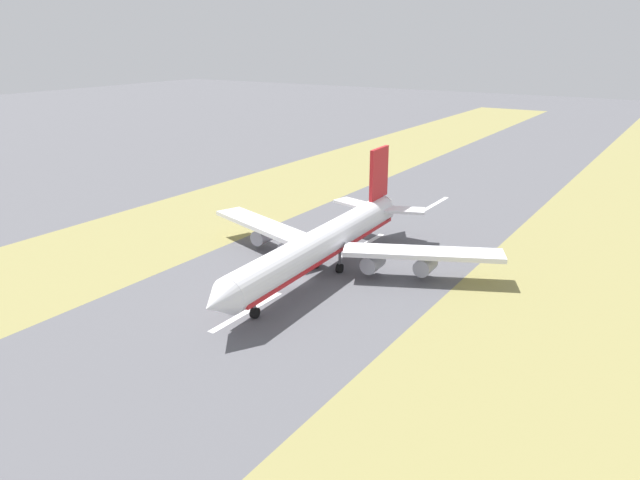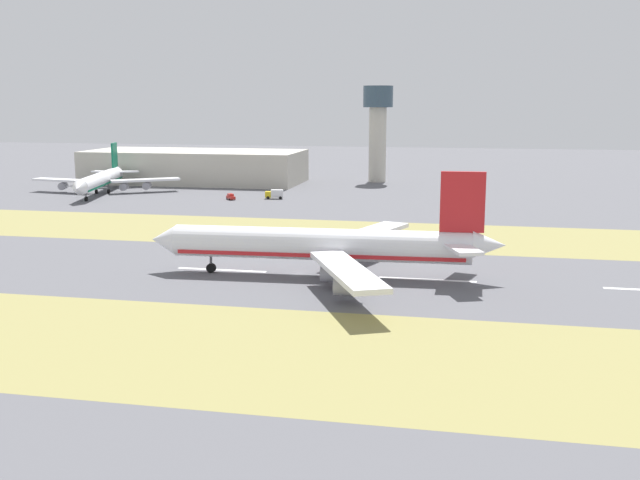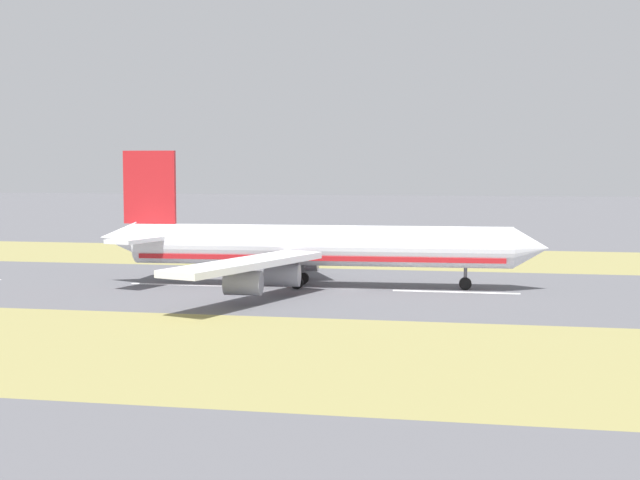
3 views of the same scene
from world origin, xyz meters
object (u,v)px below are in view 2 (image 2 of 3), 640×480
airplane_main_jet (330,245)px  apron_car (231,197)px  terminal_building (195,166)px  airplane_parked_apron (101,180)px  control_tower (378,123)px  service_truck (275,194)px

airplane_main_jet → apron_car: (102.76, 53.69, -5.02)m
terminal_building → airplane_parked_apron: size_ratio=1.55×
control_tower → airplane_main_jet: bearing=-175.6°
airplane_parked_apron → control_tower: bearing=-56.5°
control_tower → airplane_parked_apron: control_tower is taller
airplane_main_jet → apron_car: bearing=27.6°
airplane_parked_apron → apron_car: (-5.97, -50.06, -4.05)m
airplane_parked_apron → terminal_building: bearing=-23.2°
control_tower → service_truck: 70.23m
terminal_building → airplane_main_jet: bearing=-150.8°
airplane_main_jet → terminal_building: bearing=29.2°
airplane_main_jet → control_tower: bearing=4.4°
control_tower → service_truck: size_ratio=6.14×
control_tower → apron_car: bearing=148.4°
control_tower → service_truck: control_tower is taller
airplane_main_jet → control_tower: control_tower is taller
airplane_parked_apron → apron_car: size_ratio=12.19×
airplane_parked_apron → apron_car: bearing=-96.8°
terminal_building → apron_car: terminal_building is taller
terminal_building → service_truck: (-44.29, -45.24, -4.75)m
terminal_building → apron_car: 58.79m
airplane_main_jet → terminal_building: (152.17, 85.09, 0.39)m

